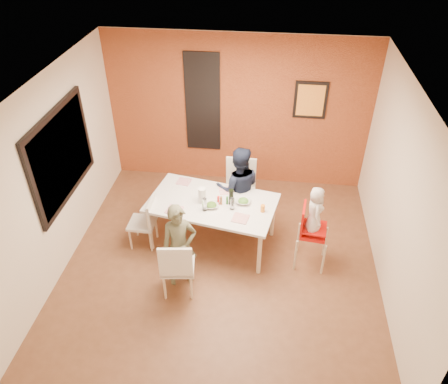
# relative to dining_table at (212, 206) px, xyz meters

# --- Properties ---
(ground) EXTENTS (4.50, 4.50, 0.00)m
(ground) POSITION_rel_dining_table_xyz_m (0.19, -0.42, -0.70)
(ground) COLOR brown
(ground) RESTS_ON ground
(ceiling) EXTENTS (4.50, 4.50, 0.02)m
(ceiling) POSITION_rel_dining_table_xyz_m (0.19, -0.42, 2.00)
(ceiling) COLOR white
(ceiling) RESTS_ON wall_back
(wall_back) EXTENTS (4.50, 0.02, 2.70)m
(wall_back) POSITION_rel_dining_table_xyz_m (0.19, 1.83, 0.65)
(wall_back) COLOR beige
(wall_back) RESTS_ON ground
(wall_front) EXTENTS (4.50, 0.02, 2.70)m
(wall_front) POSITION_rel_dining_table_xyz_m (0.19, -2.67, 0.65)
(wall_front) COLOR beige
(wall_front) RESTS_ON ground
(wall_left) EXTENTS (0.02, 4.50, 2.70)m
(wall_left) POSITION_rel_dining_table_xyz_m (-2.06, -0.42, 0.65)
(wall_left) COLOR beige
(wall_left) RESTS_ON ground
(wall_right) EXTENTS (0.02, 4.50, 2.70)m
(wall_right) POSITION_rel_dining_table_xyz_m (2.44, -0.42, 0.65)
(wall_right) COLOR beige
(wall_right) RESTS_ON ground
(brick_accent_wall) EXTENTS (4.50, 0.02, 2.70)m
(brick_accent_wall) POSITION_rel_dining_table_xyz_m (0.19, 1.81, 0.65)
(brick_accent_wall) COLOR maroon
(brick_accent_wall) RESTS_ON ground
(picture_window_frame) EXTENTS (0.05, 1.70, 1.30)m
(picture_window_frame) POSITION_rel_dining_table_xyz_m (-2.03, -0.22, 0.85)
(picture_window_frame) COLOR black
(picture_window_frame) RESTS_ON wall_left
(picture_window_pane) EXTENTS (0.02, 1.55, 1.15)m
(picture_window_pane) POSITION_rel_dining_table_xyz_m (-2.01, -0.22, 0.85)
(picture_window_pane) COLOR black
(picture_window_pane) RESTS_ON wall_left
(glassblock_strip) EXTENTS (0.55, 0.03, 1.70)m
(glassblock_strip) POSITION_rel_dining_table_xyz_m (-0.41, 1.79, 0.80)
(glassblock_strip) COLOR silver
(glassblock_strip) RESTS_ON wall_back
(glassblock_surround) EXTENTS (0.60, 0.03, 1.76)m
(glassblock_surround) POSITION_rel_dining_table_xyz_m (-0.41, 1.79, 0.80)
(glassblock_surround) COLOR black
(glassblock_surround) RESTS_ON wall_back
(art_print_frame) EXTENTS (0.54, 0.03, 0.64)m
(art_print_frame) POSITION_rel_dining_table_xyz_m (1.39, 1.79, 0.95)
(art_print_frame) COLOR black
(art_print_frame) RESTS_ON wall_back
(art_print_canvas) EXTENTS (0.44, 0.01, 0.54)m
(art_print_canvas) POSITION_rel_dining_table_xyz_m (1.39, 1.77, 0.95)
(art_print_canvas) COLOR #F3A536
(art_print_canvas) RESTS_ON wall_back
(dining_table) EXTENTS (2.00, 1.35, 0.77)m
(dining_table) POSITION_rel_dining_table_xyz_m (0.00, 0.00, 0.00)
(dining_table) COLOR silver
(dining_table) RESTS_ON ground
(chair_near) EXTENTS (0.48, 0.48, 0.93)m
(chair_near) POSITION_rel_dining_table_xyz_m (-0.31, -1.10, -0.18)
(chair_near) COLOR silver
(chair_near) RESTS_ON ground
(chair_far) EXTENTS (0.49, 0.49, 1.04)m
(chair_far) POSITION_rel_dining_table_xyz_m (0.35, 0.71, -0.12)
(chair_far) COLOR silver
(chair_far) RESTS_ON ground
(chair_left) EXTENTS (0.39, 0.39, 0.84)m
(chair_left) POSITION_rel_dining_table_xyz_m (-0.97, -0.17, -0.23)
(chair_left) COLOR silver
(chair_left) RESTS_ON ground
(high_chair) EXTENTS (0.47, 0.47, 1.00)m
(high_chair) POSITION_rel_dining_table_xyz_m (1.42, -0.27, -0.10)
(high_chair) COLOR red
(high_chair) RESTS_ON ground
(child_near) EXTENTS (0.55, 0.45, 1.28)m
(child_near) POSITION_rel_dining_table_xyz_m (-0.32, -0.86, -0.06)
(child_near) COLOR brown
(child_near) RESTS_ON ground
(child_far) EXTENTS (0.75, 0.62, 1.43)m
(child_far) POSITION_rel_dining_table_xyz_m (0.35, 0.46, 0.01)
(child_far) COLOR black
(child_far) RESTS_ON ground
(toddler) EXTENTS (0.28, 0.39, 0.73)m
(toddler) POSITION_rel_dining_table_xyz_m (1.45, -0.28, 0.26)
(toddler) COLOR beige
(toddler) RESTS_ON high_chair
(plate_near_left) EXTENTS (0.25, 0.25, 0.01)m
(plate_near_left) POSITION_rel_dining_table_xyz_m (-0.51, -0.26, 0.07)
(plate_near_left) COLOR white
(plate_near_left) RESTS_ON dining_table
(plate_far_mid) EXTENTS (0.24, 0.24, 0.01)m
(plate_far_mid) POSITION_rel_dining_table_xyz_m (0.17, 0.30, 0.07)
(plate_far_mid) COLOR white
(plate_far_mid) RESTS_ON dining_table
(plate_near_right) EXTENTS (0.25, 0.25, 0.01)m
(plate_near_right) POSITION_rel_dining_table_xyz_m (0.45, -0.33, 0.07)
(plate_near_right) COLOR silver
(plate_near_right) RESTS_ON dining_table
(plate_far_left) EXTENTS (0.23, 0.23, 0.01)m
(plate_far_left) POSITION_rel_dining_table_xyz_m (-0.51, 0.46, 0.07)
(plate_far_left) COLOR silver
(plate_far_left) RESTS_ON dining_table
(salad_bowl_a) EXTENTS (0.25, 0.25, 0.05)m
(salad_bowl_a) POSITION_rel_dining_table_xyz_m (0.01, -0.11, 0.09)
(salad_bowl_a) COLOR white
(salad_bowl_a) RESTS_ON dining_table
(salad_bowl_b) EXTENTS (0.23, 0.23, 0.05)m
(salad_bowl_b) POSITION_rel_dining_table_xyz_m (0.45, 0.04, 0.09)
(salad_bowl_b) COLOR silver
(salad_bowl_b) RESTS_ON dining_table
(wine_bottle) EXTENTS (0.07, 0.07, 0.25)m
(wine_bottle) POSITION_rel_dining_table_xyz_m (0.28, -0.02, 0.20)
(wine_bottle) COLOR black
(wine_bottle) RESTS_ON dining_table
(wine_glass_a) EXTENTS (0.07, 0.07, 0.20)m
(wine_glass_a) POSITION_rel_dining_table_xyz_m (-0.08, -0.20, 0.17)
(wine_glass_a) COLOR white
(wine_glass_a) RESTS_ON dining_table
(wine_glass_b) EXTENTS (0.07, 0.07, 0.19)m
(wine_glass_b) POSITION_rel_dining_table_xyz_m (0.31, -0.13, 0.16)
(wine_glass_b) COLOR white
(wine_glass_b) RESTS_ON dining_table
(paper_towel_roll) EXTENTS (0.11, 0.11, 0.24)m
(paper_towel_roll) POSITION_rel_dining_table_xyz_m (-0.14, -0.02, 0.19)
(paper_towel_roll) COLOR silver
(paper_towel_roll) RESTS_ON dining_table
(condiment_red) EXTENTS (0.04, 0.04, 0.14)m
(condiment_red) POSITION_rel_dining_table_xyz_m (0.10, -0.05, 0.14)
(condiment_red) COLOR red
(condiment_red) RESTS_ON dining_table
(condiment_green) EXTENTS (0.03, 0.03, 0.13)m
(condiment_green) POSITION_rel_dining_table_xyz_m (0.22, -0.02, 0.13)
(condiment_green) COLOR #276722
(condiment_green) RESTS_ON dining_table
(condiment_brown) EXTENTS (0.03, 0.03, 0.13)m
(condiment_brown) POSITION_rel_dining_table_xyz_m (0.14, -0.04, 0.13)
(condiment_brown) COLOR brown
(condiment_brown) RESTS_ON dining_table
(sippy_cup) EXTENTS (0.06, 0.06, 0.11)m
(sippy_cup) POSITION_rel_dining_table_xyz_m (0.74, -0.13, 0.12)
(sippy_cup) COLOR orange
(sippy_cup) RESTS_ON dining_table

